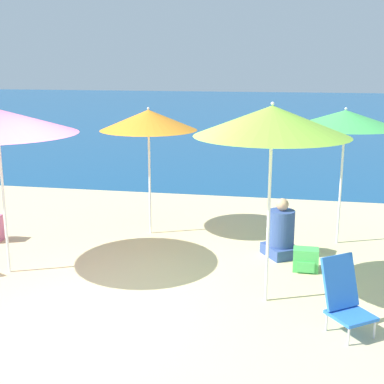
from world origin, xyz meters
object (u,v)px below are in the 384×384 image
at_px(beach_chair_blue, 345,296).
at_px(backpack_green, 306,260).
at_px(beach_umbrella_green, 345,119).
at_px(beach_umbrella_orange, 148,120).
at_px(person_seated_near, 281,233).
at_px(beach_umbrella_lime, 272,121).

distance_m(beach_chair_blue, backpack_green, 1.68).
xyz_separation_m(beach_umbrella_green, beach_chair_blue, (-0.14, -2.90, -1.57)).
xyz_separation_m(beach_umbrella_orange, beach_chair_blue, (2.89, -2.81, -1.50)).
height_order(beach_umbrella_green, beach_chair_blue, beach_umbrella_green).
height_order(beach_umbrella_green, backpack_green, beach_umbrella_green).
xyz_separation_m(beach_umbrella_green, backpack_green, (-0.51, -1.28, -1.80)).
bearing_deg(beach_chair_blue, person_seated_near, 72.19).
bearing_deg(person_seated_near, beach_chair_blue, -105.08).
bearing_deg(beach_umbrella_orange, person_seated_near, -17.17).
bearing_deg(beach_umbrella_green, backpack_green, -111.65).
bearing_deg(beach_umbrella_lime, person_seated_near, 85.55).
xyz_separation_m(beach_umbrella_green, person_seated_near, (-0.86, -0.76, -1.61)).
bearing_deg(beach_umbrella_orange, beach_umbrella_lime, -47.67).
xyz_separation_m(beach_umbrella_orange, backpack_green, (2.52, -1.19, -1.73)).
bearing_deg(backpack_green, beach_umbrella_lime, -114.34).
relative_size(beach_umbrella_orange, beach_umbrella_green, 0.98).
relative_size(beach_umbrella_lime, person_seated_near, 2.70).
distance_m(beach_umbrella_orange, person_seated_near, 2.74).
xyz_separation_m(beach_umbrella_lime, backpack_green, (0.48, 1.05, -2.00)).
distance_m(beach_umbrella_lime, beach_umbrella_green, 2.54).
relative_size(beach_umbrella_green, backpack_green, 6.26).
relative_size(beach_umbrella_orange, person_seated_near, 2.39).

